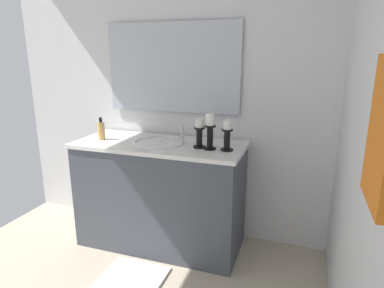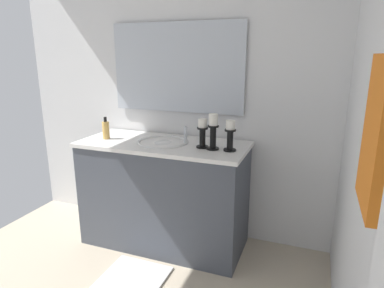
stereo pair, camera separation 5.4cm
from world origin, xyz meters
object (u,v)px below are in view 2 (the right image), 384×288
object	(u,v)px
sink_basin	(163,147)
candle_holder_tall	(230,135)
vanity_cabinet	(164,194)
candle_holder_short	(213,131)
towel_near_vanity	(376,134)
candle_holder_mid	(202,133)
mirror	(176,68)
bath_mat	(126,287)
soap_bottle	(106,130)

from	to	relation	value
sink_basin	candle_holder_tall	distance (m)	0.57
vanity_cabinet	candle_holder_short	size ratio (longest dim) A/B	5.14
vanity_cabinet	sink_basin	size ratio (longest dim) A/B	3.31
sink_basin	towel_near_vanity	distance (m)	1.89
sink_basin	vanity_cabinet	bearing A→B (deg)	-90.00
candle_holder_short	towel_near_vanity	size ratio (longest dim) A/B	0.66
candle_holder_mid	vanity_cabinet	bearing A→B (deg)	-95.83
mirror	candle_holder_tall	bearing A→B (deg)	59.30
candle_holder_tall	bath_mat	bearing A→B (deg)	-43.28
mirror	candle_holder_mid	world-z (taller)	mirror
mirror	towel_near_vanity	xyz separation A→B (m)	(1.62, 1.25, -0.09)
candle_holder_short	towel_near_vanity	bearing A→B (deg)	32.64
sink_basin	candle_holder_tall	size ratio (longest dim) A/B	1.83
candle_holder_tall	candle_holder_mid	distance (m)	0.21
candle_holder_tall	towel_near_vanity	xyz separation A→B (m)	(1.29, 0.70, 0.35)
candle_holder_short	candle_holder_mid	world-z (taller)	candle_holder_short
candle_holder_short	soap_bottle	xyz separation A→B (m)	(0.00, -0.90, -0.06)
candle_holder_mid	candle_holder_short	bearing A→B (deg)	78.69
candle_holder_mid	towel_near_vanity	bearing A→B (deg)	34.91
candle_holder_short	soap_bottle	size ratio (longest dim) A/B	1.44
mirror	candle_holder_mid	xyz separation A→B (m)	(0.31, 0.34, -0.45)
candle_holder_tall	candle_holder_short	bearing A→B (deg)	-86.73
candle_holder_tall	towel_near_vanity	distance (m)	1.51
sink_basin	candle_holder_short	size ratio (longest dim) A/B	1.55
towel_near_vanity	soap_bottle	bearing A→B (deg)	-126.52
candle_holder_short	bath_mat	xyz separation A→B (m)	(0.57, -0.42, -0.99)
bath_mat	candle_holder_mid	bearing A→B (deg)	150.26
sink_basin	candle_holder_mid	distance (m)	0.37
mirror	candle_holder_tall	distance (m)	0.78
towel_near_vanity	candle_holder_short	bearing A→B (deg)	-147.36
candle_holder_tall	soap_bottle	distance (m)	1.03
vanity_cabinet	mirror	bearing A→B (deg)	179.99
sink_basin	soap_bottle	xyz separation A→B (m)	(0.06, -0.48, 0.11)
vanity_cabinet	soap_bottle	xyz separation A→B (m)	(0.06, -0.48, 0.51)
candle_holder_mid	soap_bottle	xyz separation A→B (m)	(0.02, -0.82, -0.04)
sink_basin	candle_holder_tall	bearing A→B (deg)	85.34
candle_holder_mid	soap_bottle	size ratio (longest dim) A/B	1.19
mirror	towel_near_vanity	size ratio (longest dim) A/B	2.89
sink_basin	soap_bottle	bearing A→B (deg)	-83.35
candle_holder_tall	towel_near_vanity	size ratio (longest dim) A/B	0.56
vanity_cabinet	candle_holder_tall	size ratio (longest dim) A/B	6.07
candle_holder_tall	bath_mat	size ratio (longest dim) A/B	0.37
vanity_cabinet	mirror	size ratio (longest dim) A/B	1.17
candle_holder_short	towel_near_vanity	distance (m)	1.56
towel_near_vanity	bath_mat	world-z (taller)	towel_near_vanity
vanity_cabinet	sink_basin	xyz separation A→B (m)	(-0.00, 0.00, 0.39)
candle_holder_tall	mirror	bearing A→B (deg)	-120.70
soap_bottle	towel_near_vanity	world-z (taller)	towel_near_vanity
sink_basin	soap_bottle	size ratio (longest dim) A/B	2.23
candle_holder_tall	candle_holder_short	distance (m)	0.13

